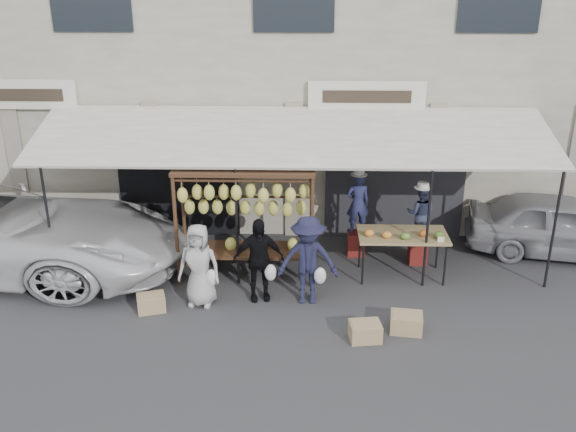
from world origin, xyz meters
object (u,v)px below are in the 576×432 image
customer_left (199,265)px  crate_near_a (365,331)px  produce_table (403,236)px  customer_right (308,260)px  vendor_left (358,203)px  crate_far (151,303)px  banana_rack (245,202)px  crate_near_b (406,323)px  customer_mid (258,259)px  sedan (561,225)px  vendor_right (421,214)px

customer_left → crate_near_a: 3.12m
produce_table → customer_right: bearing=-151.0°
vendor_left → crate_far: vendor_left is taller
crate_far → produce_table: bearing=16.8°
banana_rack → customer_left: 1.51m
customer_right → crate_near_b: (1.64, -0.95, -0.67)m
banana_rack → customer_right: size_ratio=1.58×
customer_mid → sedan: (6.13, 2.03, -0.14)m
produce_table → crate_far: 4.83m
produce_table → crate_near_a: 2.50m
banana_rack → customer_mid: size_ratio=1.66×
crate_near_b → crate_far: size_ratio=1.09×
customer_left → customer_mid: bearing=19.3°
produce_table → banana_rack: bearing=-178.4°
customer_mid → sedan: customer_mid is taller
customer_right → crate_near_b: customer_right is taller
banana_rack → crate_near_b: bearing=-33.6°
customer_left → customer_right: customer_right is taller
produce_table → crate_near_a: bearing=-111.6°
customer_mid → customer_left: bearing=-178.2°
customer_left → customer_mid: 1.05m
vendor_right → crate_near_b: (-0.60, -2.60, -0.91)m
crate_far → sedan: size_ratio=0.13×
customer_left → customer_right: 1.92m
banana_rack → sedan: (6.42, 1.21, -0.93)m
produce_table → vendor_left: (-0.80, 1.00, 0.28)m
customer_left → crate_near_b: bearing=-6.0°
vendor_left → customer_right: bearing=57.3°
banana_rack → crate_far: bearing=-140.5°
customer_left → customer_right: bearing=10.7°
customer_mid → crate_near_a: size_ratio=3.12×
vendor_right → customer_left: size_ratio=0.75×
banana_rack → customer_right: banana_rack is taller
crate_near_b → sedan: (3.60, 3.08, 0.49)m
crate_near_a → customer_right: bearing=127.5°
produce_table → sedan: size_ratio=0.45×
produce_table → crate_near_b: size_ratio=3.25×
vendor_left → banana_rack: bearing=20.4°
vendor_left → crate_far: size_ratio=2.69×
customer_mid → crate_near_a: (1.82, -1.32, -0.63)m
produce_table → crate_near_a: size_ratio=3.39×
crate_near_b → crate_far: bearing=172.6°
produce_table → customer_left: (-3.73, -1.13, -0.10)m
crate_near_b → banana_rack: bearing=146.4°
vendor_right → customer_mid: vendor_right is taller
crate_far → sedan: sedan is taller
crate_far → customer_right: bearing=7.7°
banana_rack → produce_table: bearing=1.6°
banana_rack → customer_mid: 1.18m
vendor_right → crate_near_b: bearing=90.6°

